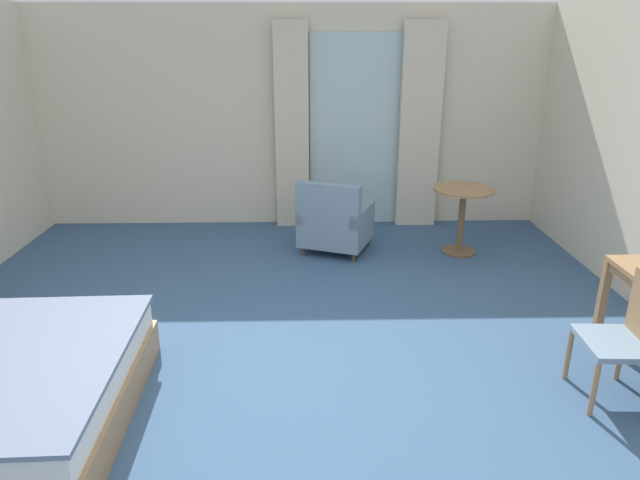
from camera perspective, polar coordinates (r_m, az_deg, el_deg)
The scene contains 8 objects.
ground at distance 4.20m, azimuth -3.56°, elevation -14.23°, with size 6.89×7.85×0.10m, color #38567A.
wall_back at distance 7.20m, azimuth -2.79°, elevation 12.18°, with size 6.49×0.12×2.68m, color beige.
balcony_glass_door at distance 7.17m, azimuth 3.58°, elevation 10.83°, with size 1.13×0.02×2.36m, color silver.
curtain_panel_left at distance 7.04m, azimuth -2.85°, elevation 11.21°, with size 0.41×0.10×2.49m, color beige.
curtain_panel_right at distance 7.17m, azimuth 10.04°, elevation 11.10°, with size 0.50×0.10×2.49m, color beige.
desk_chair at distance 4.22m, azimuth 28.67°, elevation -8.27°, with size 0.42×0.47×0.87m.
armchair_by_window at distance 6.30m, azimuth 1.49°, elevation 1.69°, with size 0.91×0.90×0.84m.
round_cafe_table at distance 6.40m, azimuth 14.21°, elevation 3.39°, with size 0.66×0.66×0.75m.
Camera 1 is at (0.17, -3.47, 2.30)m, focal length 31.67 mm.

